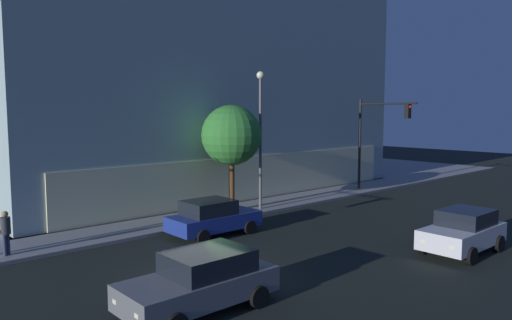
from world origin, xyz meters
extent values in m
plane|color=black|center=(0.00, 0.00, 0.00)|extent=(120.00, 120.00, 0.00)
cube|color=#4C4C51|center=(11.02, 19.57, 0.07)|extent=(28.93, 20.68, 0.15)
cube|color=#F3EDB3|center=(11.02, 9.63, 1.53)|extent=(25.68, 0.60, 2.75)
cube|color=#94ADAC|center=(11.02, 19.57, 8.62)|extent=(28.53, 20.28, 16.94)
cylinder|color=black|center=(18.76, 7.11, 3.33)|extent=(0.18, 0.18, 6.36)
cylinder|color=black|center=(18.58, 4.87, 6.17)|extent=(0.49, 4.49, 0.12)
cube|color=black|center=(18.45, 3.30, 5.67)|extent=(0.35, 0.35, 0.90)
sphere|color=red|center=(18.43, 3.12, 5.95)|extent=(0.18, 0.18, 0.18)
cylinder|color=#5B5B5B|center=(9.10, 6.93, 3.82)|extent=(0.16, 0.16, 7.35)
sphere|color=#F9EFC6|center=(9.10, 6.93, 7.65)|extent=(0.44, 0.44, 0.44)
cylinder|color=brown|center=(7.54, 7.60, 1.59)|extent=(0.32, 0.32, 2.88)
sphere|color=#338132|center=(7.54, 7.60, 4.36)|extent=(3.32, 3.32, 3.32)
cylinder|color=#2D3851|center=(-4.24, 6.91, 0.56)|extent=(0.14, 0.14, 0.83)
cylinder|color=#2D3851|center=(-4.10, 7.02, 0.56)|extent=(0.14, 0.14, 0.83)
cylinder|color=#333338|center=(-4.17, 6.96, 1.30)|extent=(0.36, 0.36, 0.66)
sphere|color=#9B8350|center=(-4.17, 6.96, 1.75)|extent=(0.24, 0.24, 0.24)
cube|color=slate|center=(-1.54, -1.95, 0.69)|extent=(4.52, 2.01, 0.72)
cube|color=black|center=(-1.20, -1.95, 1.36)|extent=(2.36, 1.80, 0.63)
cube|color=#F9F4CC|center=(-3.75, -2.53, 0.69)|extent=(0.12, 0.20, 0.12)
cube|color=#F9F4CC|center=(-3.74, -1.34, 0.69)|extent=(0.12, 0.20, 0.12)
cylinder|color=black|center=(-2.93, -0.95, 0.32)|extent=(0.65, 0.24, 0.65)
cylinder|color=black|center=(-0.15, -2.95, 0.32)|extent=(0.65, 0.24, 0.65)
cylinder|color=black|center=(-0.14, -0.97, 0.32)|extent=(0.65, 0.24, 0.65)
cube|color=navy|center=(3.96, 4.51, 0.65)|extent=(4.26, 1.99, 0.68)
cube|color=black|center=(3.65, 4.52, 1.31)|extent=(2.20, 1.76, 0.65)
cube|color=#F9F4CC|center=(6.04, 5.05, 0.65)|extent=(0.12, 0.20, 0.12)
cube|color=#F9F4CC|center=(6.02, 3.90, 0.65)|extent=(0.12, 0.20, 0.12)
cylinder|color=black|center=(5.29, 5.45, 0.31)|extent=(0.63, 0.25, 0.62)
cylinder|color=black|center=(5.26, 3.53, 0.31)|extent=(0.63, 0.25, 0.62)
cylinder|color=black|center=(2.67, 5.49, 0.31)|extent=(0.63, 0.25, 0.62)
cylinder|color=black|center=(2.64, 3.57, 0.31)|extent=(0.63, 0.25, 0.62)
cube|color=silver|center=(9.54, -4.46, 0.72)|extent=(4.06, 1.91, 0.76)
cube|color=black|center=(9.84, -4.46, 1.40)|extent=(2.13, 1.70, 0.62)
cube|color=#F9F4CC|center=(7.56, -5.00, 0.72)|extent=(0.12, 0.20, 0.12)
cube|color=#F9F4CC|center=(7.57, -3.88, 0.72)|extent=(0.12, 0.20, 0.12)
cylinder|color=black|center=(8.28, -5.38, 0.34)|extent=(0.68, 0.25, 0.68)
cylinder|color=black|center=(8.29, -3.51, 0.34)|extent=(0.68, 0.25, 0.68)
cylinder|color=black|center=(10.78, -5.40, 0.34)|extent=(0.68, 0.25, 0.68)
cylinder|color=black|center=(10.80, -3.53, 0.34)|extent=(0.68, 0.25, 0.68)
camera|label=1|loc=(-9.23, -12.80, 5.64)|focal=33.76mm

